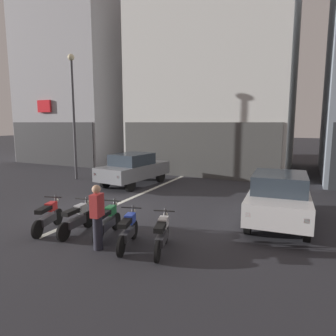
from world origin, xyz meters
TOP-DOWN VIEW (x-y plane):
  - ground_plane at (0.00, 0.00)m, footprint 120.00×120.00m
  - lane_centre_line at (0.00, 6.00)m, footprint 0.20×18.00m
  - building_corner_left at (-10.79, 12.10)m, footprint 8.14×8.03m
  - building_mid_block at (0.77, 12.10)m, footprint 9.85×8.68m
  - car_grey_crossing_near at (-1.29, 4.29)m, footprint 2.22×4.28m
  - car_white_parked_kerbside at (5.96, 1.10)m, footprint 1.98×4.19m
  - street_lamp at (-5.16, 4.41)m, footprint 0.36×0.36m
  - motorcycle_red_row_leftmost at (-0.14, -2.44)m, footprint 0.65×1.62m
  - motorcycle_silver_row_left_mid at (0.78, -2.26)m, footprint 0.55×1.67m
  - motorcycle_green_row_centre at (1.70, -2.04)m, footprint 0.55×1.66m
  - motorcycle_blue_row_right_mid at (2.62, -2.43)m, footprint 0.61×1.63m
  - motorcycle_white_row_rightmost at (3.54, -2.33)m, footprint 0.62×1.63m
  - person_by_motorcycles at (2.01, -2.89)m, footprint 0.27×0.39m

SIDE VIEW (x-z plane):
  - ground_plane at x=0.00m, z-range 0.00..0.00m
  - lane_centre_line at x=0.00m, z-range 0.00..0.01m
  - motorcycle_red_row_leftmost at x=-0.14m, z-range -0.03..0.95m
  - motorcycle_silver_row_left_mid at x=0.78m, z-range -0.03..0.95m
  - motorcycle_green_row_centre at x=1.70m, z-range -0.03..0.95m
  - motorcycle_blue_row_right_mid at x=2.62m, z-range -0.03..0.95m
  - motorcycle_white_row_rightmost at x=3.54m, z-range -0.03..0.95m
  - person_by_motorcycles at x=2.01m, z-range 0.02..1.69m
  - car_grey_crossing_near at x=-1.29m, z-range 0.07..1.71m
  - car_white_parked_kerbside at x=5.96m, z-range 0.07..1.71m
  - street_lamp at x=-5.16m, z-range 0.74..7.57m
  - building_mid_block at x=0.77m, z-range -0.01..12.34m
  - building_corner_left at x=-10.79m, z-range -0.02..18.87m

